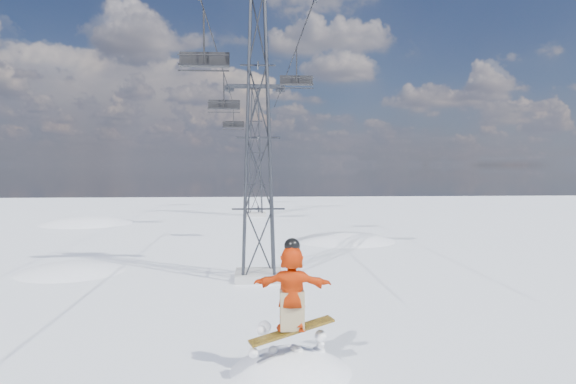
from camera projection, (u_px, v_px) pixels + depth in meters
name	position (u px, v px, depth m)	size (l,w,h in m)	color
ground	(228.00, 356.00, 11.94)	(120.00, 120.00, 0.00)	white
snow_terrain	(171.00, 381.00, 33.28)	(39.00, 37.00, 22.00)	white
lift_tower_near	(258.00, 138.00, 19.68)	(5.20, 1.80, 11.43)	#999999
lift_tower_far	(255.00, 153.00, 44.58)	(5.20, 1.80, 11.43)	#999999
haul_cables	(256.00, 59.00, 30.85)	(4.46, 51.00, 0.06)	black
lift_chair_near	(204.00, 60.00, 21.22)	(2.08, 0.60, 2.58)	black
lift_chair_mid	(297.00, 81.00, 28.05)	(1.82, 0.52, 2.25)	black
lift_chair_far	(224.00, 105.00, 35.86)	(2.23, 0.64, 2.77)	black
lift_chair_extra	(233.00, 125.00, 53.31)	(2.22, 0.64, 2.76)	black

